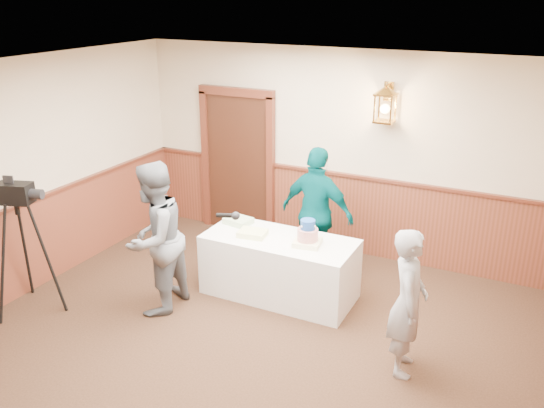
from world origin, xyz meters
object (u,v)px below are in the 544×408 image
Objects in this scene: baker at (408,302)px; sheet_cake_green at (238,221)px; interviewer at (154,239)px; sheet_cake_yellow at (253,233)px; tiered_cake at (308,235)px; display_table at (279,267)px; assistant_p at (317,213)px; tv_camera_rig at (25,255)px.

sheet_cake_green is at bearing 55.39° from baker.
interviewer is at bearing 79.87° from baker.
sheet_cake_yellow is 1.15m from interviewer.
tiered_cake is at bearing 48.03° from baker.
tiered_cake is at bearing 119.06° from interviewer.
interviewer is at bearing -141.06° from display_table.
sheet_cake_yellow is at bearing 64.77° from assistant_p.
sheet_cake_yellow is 1.02× the size of sheet_cake_green.
assistant_p is 1.11× the size of tv_camera_rig.
baker is 0.87× the size of assistant_p.
sheet_cake_yellow is (-0.68, -0.06, -0.09)m from tiered_cake.
sheet_cake_yellow is at bearing -174.94° from tiered_cake.
assistant_p is (0.19, 0.70, 0.48)m from display_table.
interviewer is at bearing 58.67° from assistant_p.
sheet_cake_green is at bearing 164.91° from display_table.
baker is (2.37, -0.95, -0.04)m from sheet_cake_green.
tv_camera_rig is at bearing 88.17° from baker.
tv_camera_rig is (-2.80, -1.56, -0.18)m from tiered_cake.
tiered_cake is (0.36, -0.02, 0.50)m from display_table.
sheet_cake_green is 1.18m from interviewer.
baker is (1.72, -0.77, 0.37)m from display_table.
sheet_cake_yellow is (-0.32, -0.08, 0.41)m from display_table.
display_table is 1.21× the size of baker.
interviewer is at bearing -134.13° from sheet_cake_yellow.
display_table is at bearing 127.16° from interviewer.
sheet_cake_green is at bearing 169.13° from tiered_cake.
tiered_cake reaches higher than display_table.
sheet_cake_green is at bearing 155.20° from interviewer.
sheet_cake_yellow reaches higher than display_table.
sheet_cake_green is 2.50m from tv_camera_rig.
assistant_p is (-1.53, 1.47, 0.11)m from baker.
interviewer reaches higher than tv_camera_rig.
tiered_cake is 0.74m from assistant_p.
tiered_cake is 3.21m from tv_camera_rig.
display_table is at bearing 177.05° from tiered_cake.
tiered_cake is 1.05× the size of sheet_cake_yellow.
interviewer reaches higher than sheet_cake_yellow.
display_table is 2.92m from tv_camera_rig.
sheet_cake_yellow is at bearing -37.00° from sheet_cake_green.
tv_camera_rig is (-1.31, -0.67, -0.19)m from interviewer.
tv_camera_rig reaches higher than display_table.
interviewer is (-1.12, -0.90, 0.51)m from display_table.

